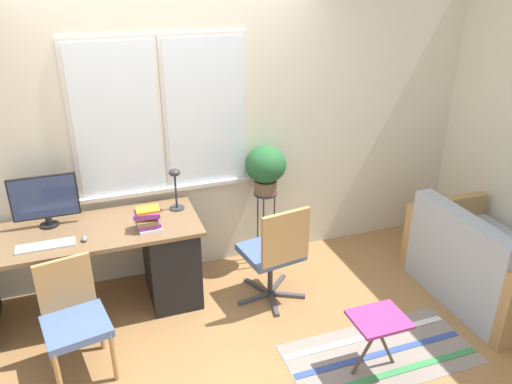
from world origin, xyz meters
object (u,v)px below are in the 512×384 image
desk_lamp (175,183)px  book_stack (148,219)px  office_chair_swivel (275,252)px  plant_stand (265,205)px  monitor (45,200)px  folding_stool (379,323)px  keyboard (46,246)px  desk_chair_wooden (74,317)px  mouse (84,239)px  couch_loveseat (484,266)px  potted_plant (266,167)px

desk_lamp → book_stack: size_ratio=1.66×
office_chair_swivel → plant_stand: (0.14, 0.60, 0.13)m
monitor → folding_stool: (2.07, -1.53, -0.57)m
keyboard → desk_chair_wooden: size_ratio=0.50×
keyboard → office_chair_swivel: office_chair_swivel is taller
monitor → mouse: (0.25, -0.34, -0.21)m
couch_loveseat → desk_lamp: bearing=66.4°
desk_lamp → couch_loveseat: size_ratio=0.29×
monitor → plant_stand: monitor is taller
couch_loveseat → mouse: bearing=76.8°
desk_lamp → folding_stool: (1.06, -1.50, -0.59)m
keyboard → folding_stool: size_ratio=0.91×
folding_stool → desk_chair_wooden: bearing=160.2°
office_chair_swivel → plant_stand: 0.63m
keyboard → potted_plant: 1.91m
desk_chair_wooden → desk_lamp: bearing=31.3°
plant_stand → book_stack: bearing=-162.1°
office_chair_swivel → folding_stool: size_ratio=2.02×
monitor → folding_stool: 2.64m
monitor → plant_stand: bearing=1.4°
desk_chair_wooden → book_stack: bearing=29.9°
monitor → desk_chair_wooden: (0.12, -0.83, -0.53)m
couch_loveseat → plant_stand: (-1.56, 1.12, 0.32)m
office_chair_swivel → folding_stool: bearing=102.2°
office_chair_swivel → folding_stool: 1.05m
monitor → mouse: monitor is taller
keyboard → potted_plant: potted_plant is taller
book_stack → folding_stool: bearing=-42.3°
monitor → mouse: size_ratio=7.01×
potted_plant → book_stack: bearing=-162.1°
mouse → plant_stand: size_ratio=0.10×
book_stack → folding_stool: 1.87m
potted_plant → folding_stool: (0.24, -1.58, -0.59)m
monitor → keyboard: bearing=-93.2°
keyboard → book_stack: bearing=2.3°
monitor → potted_plant: (1.84, 0.05, 0.02)m
office_chair_swivel → potted_plant: potted_plant is taller
mouse → folding_stool: bearing=-33.2°
office_chair_swivel → mouse: bearing=-17.1°
office_chair_swivel → desk_lamp: bearing=-45.6°
monitor → folding_stool: size_ratio=1.11×
monitor → book_stack: bearing=-23.2°
monitor → desk_lamp: monitor is taller
monitor → office_chair_swivel: size_ratio=0.55×
mouse → book_stack: (0.48, 0.03, 0.07)m
book_stack → potted_plant: potted_plant is taller
desk_chair_wooden → folding_stool: size_ratio=1.81×
office_chair_swivel → monitor: bearing=-26.8°
potted_plant → folding_stool: potted_plant is taller
desk_chair_wooden → couch_loveseat: size_ratio=0.65×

